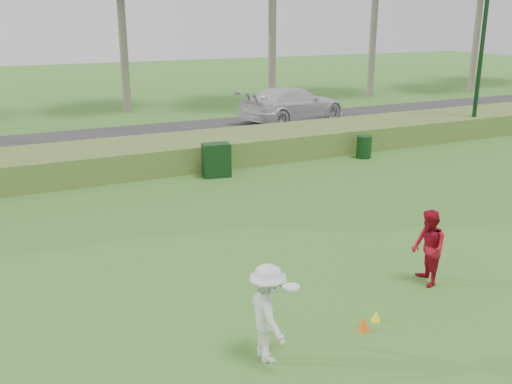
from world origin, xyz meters
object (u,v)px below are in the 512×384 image
trash_bin (364,147)px  cone_orange (364,324)px  cone_yellow (376,316)px  car_right (293,104)px  player_red (428,248)px  lamp_post (487,4)px  player_white (268,313)px  utility_cabinet (216,160)px

trash_bin → cone_orange: bearing=-126.1°
cone_yellow → car_right: (8.28, 17.70, 0.80)m
player_red → cone_yellow: 2.06m
lamp_post → trash_bin: bearing=-170.8°
lamp_post → cone_orange: (-13.99, -11.19, -5.47)m
lamp_post → player_red: (-11.82, -10.27, -4.83)m
player_red → cone_orange: size_ratio=6.32×
player_red → car_right: (6.49, 16.95, 0.14)m
player_red → trash_bin: bearing=169.5°
player_white → cone_yellow: bearing=-80.3°
player_white → cone_yellow: 2.35m
lamp_post → player_white: 20.00m
cone_orange → car_right: bearing=64.1°
lamp_post → trash_bin: size_ratio=9.74×
player_red → utility_cabinet: bearing=-156.3°
player_red → car_right: 18.15m
player_red → car_right: bearing=178.0°
player_red → cone_yellow: (-1.79, -0.76, -0.67)m
player_white → cone_yellow: player_white is taller
player_white → car_right: car_right is taller
player_white → player_red: bearing=-72.0°
lamp_post → car_right: bearing=128.6°
cone_orange → utility_cabinet: (1.41, 10.12, 0.44)m
cone_orange → car_right: 19.87m
trash_bin → car_right: size_ratio=0.14×
player_red → utility_cabinet: player_red is taller
cone_orange → trash_bin: size_ratio=0.29×
lamp_post → cone_orange: size_ratio=33.77×
player_red → cone_yellow: size_ratio=7.91×
cone_orange → cone_yellow: bearing=22.7°
player_red → player_white: bearing=-57.7°
car_right → lamp_post: bearing=-154.5°
cone_orange → cone_yellow: (0.38, 0.16, -0.02)m
cone_yellow → trash_bin: (7.00, 9.95, 0.32)m
cone_orange → car_right: car_right is taller
cone_yellow → trash_bin: size_ratio=0.23×
cone_orange → trash_bin: bearing=53.9°
utility_cabinet → cone_yellow: bearing=-87.0°
car_right → trash_bin: bearing=157.5°
cone_yellow → player_red: bearing=22.8°
player_white → trash_bin: size_ratio=1.89×
player_white → car_right: size_ratio=0.27×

